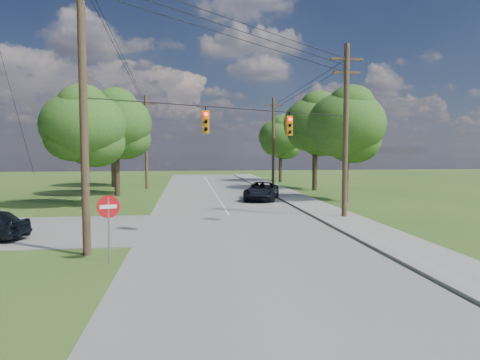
{
  "coord_description": "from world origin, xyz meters",
  "views": [
    {
      "loc": [
        -0.6,
        -16.97,
        4.17
      ],
      "look_at": [
        2.1,
        5.0,
        2.62
      ],
      "focal_mm": 32.0,
      "sensor_mm": 36.0,
      "label": 1
    }
  ],
  "objects": [
    {
      "name": "traffic_signals",
      "position": [
        2.55,
        4.43,
        5.5
      ],
      "size": [
        4.91,
        3.27,
        1.05
      ],
      "color": "#CA7E0B",
      "rests_on": "ground"
    },
    {
      "name": "ground",
      "position": [
        0.0,
        0.0,
        0.0
      ],
      "size": [
        140.0,
        140.0,
        0.0
      ],
      "primitive_type": "plane",
      "color": "#365A1E",
      "rests_on": "ground"
    },
    {
      "name": "sidewalk_east",
      "position": [
        8.7,
        5.0,
        0.06
      ],
      "size": [
        2.6,
        100.0,
        0.12
      ],
      "primitive_type": "cube",
      "color": "#9C9992",
      "rests_on": "ground"
    },
    {
      "name": "power_lines",
      "position": [
        1.5,
        11.54,
        9.15
      ],
      "size": [
        13.93,
        29.62,
        4.93
      ],
      "color": "black",
      "rests_on": "ground"
    },
    {
      "name": "tree_e_near",
      "position": [
        12.0,
        16.0,
        6.25
      ],
      "size": [
        6.2,
        6.2,
        8.81
      ],
      "color": "#3E2E1F",
      "rests_on": "ground"
    },
    {
      "name": "pole_ne",
      "position": [
        8.9,
        8.0,
        5.47
      ],
      "size": [
        2.0,
        0.32,
        10.5
      ],
      "color": "brown",
      "rests_on": "ground"
    },
    {
      "name": "tree_e_far",
      "position": [
        11.5,
        38.0,
        5.92
      ],
      "size": [
        5.8,
        5.8,
        8.32
      ],
      "color": "#3E2E1F",
      "rests_on": "ground"
    },
    {
      "name": "tree_w_far",
      "position": [
        -9.0,
        33.0,
        6.25
      ],
      "size": [
        6.0,
        6.0,
        8.73
      ],
      "color": "#3E2E1F",
      "rests_on": "ground"
    },
    {
      "name": "tree_w_near",
      "position": [
        -8.0,
        15.0,
        5.92
      ],
      "size": [
        6.0,
        6.0,
        8.4
      ],
      "color": "#3E2E1F",
      "rests_on": "ground"
    },
    {
      "name": "tree_e_mid",
      "position": [
        12.5,
        26.0,
        6.91
      ],
      "size": [
        6.6,
        6.6,
        9.64
      ],
      "color": "#3E2E1F",
      "rests_on": "ground"
    },
    {
      "name": "pole_north_e",
      "position": [
        8.9,
        30.0,
        5.13
      ],
      "size": [
        2.0,
        0.32,
        10.0
      ],
      "color": "brown",
      "rests_on": "ground"
    },
    {
      "name": "car_main_north",
      "position": [
        5.5,
        17.94,
        0.78
      ],
      "size": [
        3.95,
        5.87,
        1.5
      ],
      "primitive_type": "imported",
      "rotation": [
        0.0,
        0.0,
        -0.3
      ],
      "color": "black",
      "rests_on": "main_road"
    },
    {
      "name": "main_road",
      "position": [
        2.0,
        5.0,
        0.01
      ],
      "size": [
        10.0,
        100.0,
        0.03
      ],
      "primitive_type": "cube",
      "color": "gray",
      "rests_on": "ground"
    },
    {
      "name": "do_not_enter_sign",
      "position": [
        -3.5,
        -0.94,
        1.82
      ],
      "size": [
        0.8,
        0.31,
        2.52
      ],
      "rotation": [
        0.0,
        0.0,
        0.34
      ],
      "color": "gray",
      "rests_on": "ground"
    },
    {
      "name": "pole_north_w",
      "position": [
        -5.0,
        30.0,
        5.13
      ],
      "size": [
        2.0,
        0.32,
        10.0
      ],
      "color": "brown",
      "rests_on": "ground"
    },
    {
      "name": "tree_w_mid",
      "position": [
        -7.0,
        23.0,
        6.58
      ],
      "size": [
        6.4,
        6.4,
        9.22
      ],
      "color": "#3E2E1F",
      "rests_on": "ground"
    },
    {
      "name": "pole_sw",
      "position": [
        -4.6,
        0.4,
        6.23
      ],
      "size": [
        2.0,
        0.32,
        12.0
      ],
      "color": "brown",
      "rests_on": "ground"
    }
  ]
}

